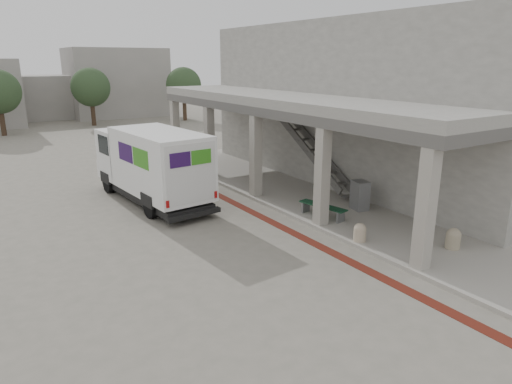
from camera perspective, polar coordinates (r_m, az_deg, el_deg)
ground at (r=13.89m, az=2.72°, el=-6.62°), size 120.00×120.00×0.00m
bike_lane_stripe at (r=15.95m, az=1.49°, el=-3.52°), size 0.35×40.00×0.01m
sidewalk at (r=16.37m, az=14.24°, el=-3.30°), size 4.40×28.00×0.12m
transit_building at (r=20.75m, az=11.22°, el=10.40°), size 7.60×17.00×7.00m
distant_backdrop at (r=46.60m, az=-27.52°, el=11.09°), size 28.00×10.00×6.50m
tree_mid at (r=41.56m, az=-19.97°, el=12.19°), size 3.20×3.20×4.80m
tree_right at (r=43.16m, az=-9.03°, el=13.04°), size 3.20×3.20×4.80m
fedex_truck at (r=18.14m, az=-13.01°, el=3.51°), size 2.65×6.89×2.88m
bench at (r=15.98m, az=8.33°, el=-2.05°), size 0.76×1.87×0.43m
bollard_near at (r=14.40m, az=23.43°, el=-5.32°), size 0.41×0.41×0.62m
bollard_far at (r=14.10m, az=12.85°, el=-4.91°), size 0.37×0.37×0.56m
utility_cabinet at (r=16.99m, az=12.85°, el=-0.40°), size 0.62×0.73×1.06m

